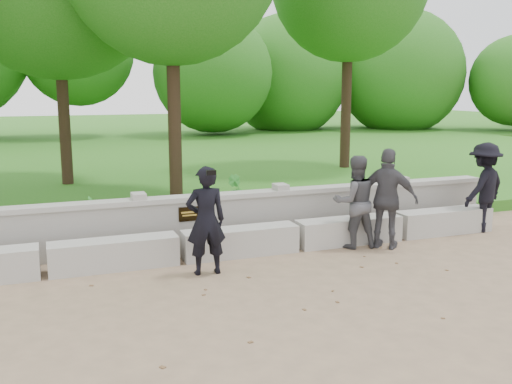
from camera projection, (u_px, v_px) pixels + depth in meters
ground at (214, 304)px, 7.18m from camera, size 80.00×80.00×0.00m
lawn at (102, 161)px, 20.06m from camera, size 40.00×22.00×0.25m
concrete_bench at (180, 247)px, 8.89m from camera, size 11.90×0.45×0.45m
parapet_wall at (170, 223)px, 9.49m from camera, size 12.50×0.35×0.90m
man_main at (206, 221)px, 8.21m from camera, size 0.60×0.54×1.59m
visitor_left at (355, 202)px, 9.60m from camera, size 0.84×0.70×1.57m
visitor_mid at (484, 187)px, 10.68m from camera, size 1.23×0.96×1.68m
visitor_right at (388, 199)px, 9.52m from camera, size 1.00×0.99×1.70m
shrub_a at (93, 214)px, 9.72m from camera, size 0.39×0.38×0.61m
shrub_b at (236, 189)px, 12.21m from camera, size 0.42×0.41×0.59m
shrub_c at (396, 192)px, 11.80m from camera, size 0.72×0.71×0.60m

